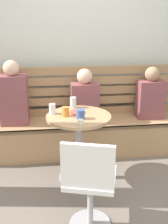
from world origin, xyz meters
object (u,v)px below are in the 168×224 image
at_px(cup_tumbler_orange, 66,112).
at_px(cup_mug_blue, 80,114).
at_px(cafe_table, 79,135).
at_px(white_chair, 89,183).
at_px(booth_bench, 84,136).
at_px(person_adult, 13,96).
at_px(plate_small, 77,112).
at_px(person_child_middle, 85,99).
at_px(cup_espresso_small, 81,122).
at_px(person_child_left, 151,95).
at_px(cup_glass_tall, 73,102).
at_px(cup_water_clear, 52,109).

distance_m(cup_tumbler_orange, cup_mug_blue, 0.17).
relative_size(cafe_table, white_chair, 0.87).
bearing_deg(booth_bench, person_adult, 178.55).
distance_m(white_chair, plate_small, 0.94).
bearing_deg(booth_bench, cup_tumbler_orange, -113.29).
bearing_deg(booth_bench, person_child_middle, -68.76).
bearing_deg(cup_espresso_small, white_chair, -89.18).
relative_size(person_child_left, cup_espresso_small, 12.09).
bearing_deg(cup_tumbler_orange, cup_mug_blue, -33.29).
bearing_deg(plate_small, cup_tumbler_orange, -143.65).
relative_size(cup_mug_blue, plate_small, 0.56).
height_order(person_child_left, cup_tumbler_orange, person_child_left).
height_order(cafe_table, cup_mug_blue, cup_mug_blue).
relative_size(booth_bench, cup_glass_tall, 22.50).
distance_m(person_adult, cup_espresso_small, 1.16).
distance_m(white_chair, cup_tumbler_orange, 0.88).
height_order(cafe_table, plate_small, plate_small).
relative_size(white_chair, cup_glass_tall, 7.08).
distance_m(cup_espresso_small, cup_water_clear, 0.44).
xyz_separation_m(white_chair, plate_small, (-0.01, 0.90, 0.28)).
relative_size(cup_glass_tall, cup_espresso_small, 2.14).
bearing_deg(cup_espresso_small, cup_glass_tall, 92.86).
bearing_deg(person_child_middle, person_child_left, 3.47).
bearing_deg(cup_water_clear, plate_small, 1.34).
relative_size(white_chair, person_adult, 1.07).
bearing_deg(cup_glass_tall, plate_small, -81.82).
height_order(booth_bench, cup_tumbler_orange, cup_tumbler_orange).
xyz_separation_m(cup_tumbler_orange, cup_glass_tall, (0.10, 0.27, 0.01)).
distance_m(booth_bench, person_adult, 1.04).
distance_m(person_adult, cup_tumbler_orange, 0.87).
bearing_deg(cup_water_clear, person_child_left, 23.80).
distance_m(cup_tumbler_orange, plate_small, 0.16).
height_order(booth_bench, person_child_middle, person_child_middle).
relative_size(person_adult, person_child_middle, 1.16).
xyz_separation_m(person_child_left, cup_glass_tall, (-1.05, -0.38, 0.06)).
xyz_separation_m(person_adult, cup_water_clear, (0.46, -0.55, -0.00)).
bearing_deg(cup_mug_blue, cup_espresso_small, -95.34).
bearing_deg(cup_mug_blue, cafe_table, 94.94).
distance_m(cafe_table, person_child_middle, 0.65).
height_order(booth_bench, cup_mug_blue, cup_mug_blue).
bearing_deg(person_child_left, cup_water_clear, -156.20).
relative_size(booth_bench, cafe_table, 3.65).
height_order(white_chair, person_child_middle, person_child_middle).
relative_size(cafe_table, person_child_left, 1.09).
relative_size(cup_espresso_small, cup_mug_blue, 0.59).
bearing_deg(cup_tumbler_orange, cup_espresso_small, -64.15).
height_order(white_chair, cup_mug_blue, white_chair).
relative_size(cup_water_clear, cup_mug_blue, 1.16).
distance_m(booth_bench, cup_water_clear, 0.88).
relative_size(cup_tumbler_orange, cup_espresso_small, 1.79).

